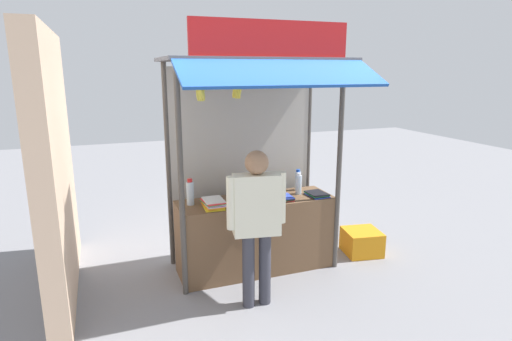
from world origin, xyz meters
TOP-DOWN VIEW (x-y plane):
  - ground_plane at (0.00, 0.00)m, footprint 20.00×20.00m
  - stall_counter at (0.00, 0.00)m, footprint 1.86×0.59m
  - stall_structure at (0.00, 0.15)m, footprint 2.06×1.52m
  - water_bottle_mid_left at (0.57, 0.03)m, footprint 0.07×0.07m
  - water_bottle_mid_right at (-0.03, 0.14)m, footprint 0.08×0.08m
  - water_bottle_left at (0.05, 0.02)m, footprint 0.07×0.07m
  - water_bottle_back_left at (-0.76, 0.08)m, footprint 0.08×0.08m
  - water_bottle_center at (0.64, 0.19)m, footprint 0.07×0.07m
  - magazine_stack_front_left at (0.74, -0.12)m, footprint 0.24×0.31m
  - magazine_stack_far_right at (-0.54, -0.11)m, footprint 0.25×0.32m
  - magazine_stack_front_right at (0.27, -0.13)m, footprint 0.27×0.26m
  - magazine_stack_back_right at (-0.05, -0.21)m, footprint 0.25×0.27m
  - banana_bunch_leftmost at (-0.72, -0.39)m, footprint 0.11×0.11m
  - banana_bunch_rightmost at (-0.35, -0.39)m, footprint 0.11×0.10m
  - vendor_person at (-0.28, -0.76)m, footprint 0.62×0.27m
  - plastic_crate at (1.46, -0.08)m, footprint 0.52×0.52m
  - neighbour_wall at (-2.13, 0.30)m, footprint 0.20×2.40m

SIDE VIEW (x-z plane):
  - ground_plane at x=0.00m, z-range 0.00..0.00m
  - plastic_crate at x=1.46m, z-range 0.00..0.31m
  - stall_counter at x=0.00m, z-range 0.00..0.88m
  - magazine_stack_front_left at x=0.74m, z-range 0.88..0.92m
  - magazine_stack_front_right at x=0.27m, z-range 0.88..0.93m
  - magazine_stack_back_right at x=-0.05m, z-range 0.88..0.94m
  - magazine_stack_far_right at x=-0.54m, z-range 0.88..0.97m
  - vendor_person at x=-0.28m, z-range 0.17..1.79m
  - water_bottle_left at x=0.05m, z-range 0.87..1.11m
  - water_bottle_mid_left at x=0.57m, z-range 0.87..1.14m
  - water_bottle_center at x=0.64m, z-range 0.87..1.14m
  - water_bottle_mid_right at x=-0.03m, z-range 0.87..1.15m
  - water_bottle_back_left at x=-0.76m, z-range 0.87..1.17m
  - neighbour_wall at x=-2.13m, z-range 0.00..2.76m
  - stall_structure at x=0.00m, z-range 0.29..3.13m
  - banana_bunch_leftmost at x=-0.72m, z-range 2.01..2.30m
  - banana_bunch_rightmost at x=-0.35m, z-range 2.03..2.31m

